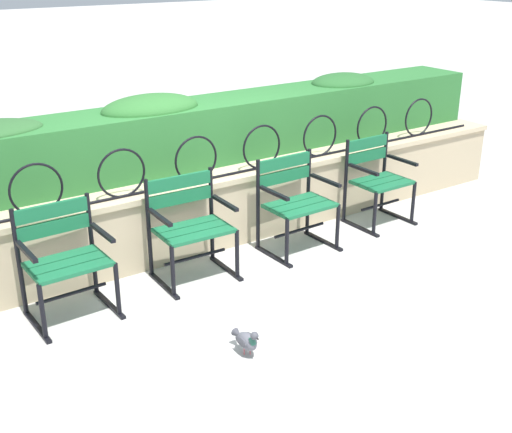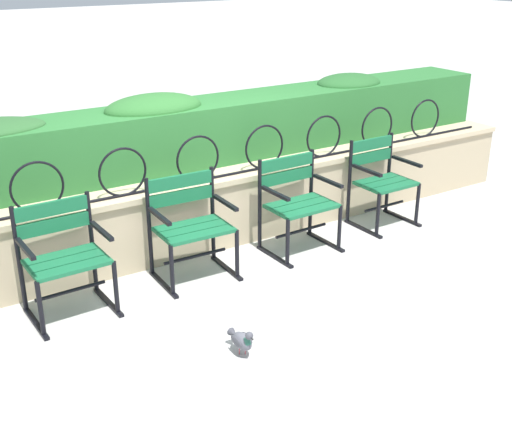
{
  "view_description": "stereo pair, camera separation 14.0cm",
  "coord_description": "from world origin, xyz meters",
  "px_view_note": "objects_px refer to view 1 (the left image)",
  "views": [
    {
      "loc": [
        -2.81,
        -3.95,
        2.56
      ],
      "look_at": [
        0.0,
        0.17,
        0.55
      ],
      "focal_mm": 46.15,
      "sensor_mm": 36.0,
      "label": 1
    },
    {
      "loc": [
        -2.69,
        -4.03,
        2.56
      ],
      "look_at": [
        0.0,
        0.17,
        0.55
      ],
      "focal_mm": 46.15,
      "sensor_mm": 36.0,
      "label": 2
    }
  ],
  "objects_px": {
    "park_chair_centre_left": "(190,224)",
    "park_chair_rightmost": "(377,178)",
    "park_chair_leftmost": "(64,258)",
    "park_chair_centre_right": "(295,200)",
    "pigeon_near_chairs": "(247,340)"
  },
  "relations": [
    {
      "from": "park_chair_leftmost",
      "to": "park_chair_centre_left",
      "type": "height_order",
      "value": "park_chair_centre_left"
    },
    {
      "from": "park_chair_centre_left",
      "to": "park_chair_rightmost",
      "type": "relative_size",
      "value": 1.01
    },
    {
      "from": "park_chair_centre_right",
      "to": "park_chair_leftmost",
      "type": "bearing_deg",
      "value": 179.94
    },
    {
      "from": "park_chair_centre_left",
      "to": "park_chair_centre_right",
      "type": "distance_m",
      "value": 1.07
    },
    {
      "from": "pigeon_near_chairs",
      "to": "park_chair_leftmost",
      "type": "bearing_deg",
      "value": 123.27
    },
    {
      "from": "park_chair_centre_left",
      "to": "pigeon_near_chairs",
      "type": "relative_size",
      "value": 3.0
    },
    {
      "from": "park_chair_centre_left",
      "to": "park_chair_rightmost",
      "type": "xyz_separation_m",
      "value": [
        2.14,
        0.02,
        -0.01
      ]
    },
    {
      "from": "park_chair_leftmost",
      "to": "park_chair_rightmost",
      "type": "relative_size",
      "value": 1.0
    },
    {
      "from": "park_chair_rightmost",
      "to": "park_chair_centre_right",
      "type": "bearing_deg",
      "value": -177.13
    },
    {
      "from": "park_chair_leftmost",
      "to": "park_chair_rightmost",
      "type": "distance_m",
      "value": 3.21
    },
    {
      "from": "park_chair_centre_right",
      "to": "park_chair_rightmost",
      "type": "bearing_deg",
      "value": 2.87
    },
    {
      "from": "park_chair_centre_right",
      "to": "park_chair_centre_left",
      "type": "bearing_deg",
      "value": 177.98
    },
    {
      "from": "park_chair_leftmost",
      "to": "park_chair_centre_right",
      "type": "relative_size",
      "value": 1.0
    },
    {
      "from": "park_chair_leftmost",
      "to": "pigeon_near_chairs",
      "type": "relative_size",
      "value": 2.99
    },
    {
      "from": "park_chair_leftmost",
      "to": "park_chair_centre_left",
      "type": "xyz_separation_m",
      "value": [
        1.08,
        0.04,
        0.0
      ]
    }
  ]
}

